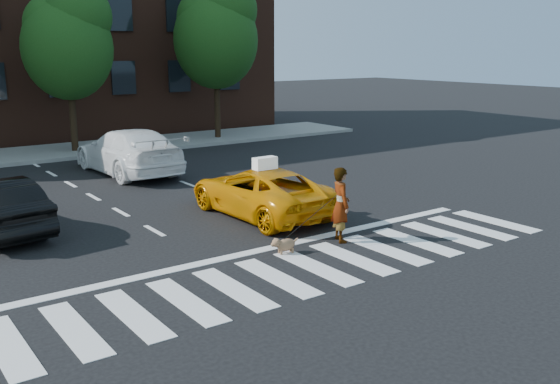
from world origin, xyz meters
The scene contains 12 objects.
ground centered at (0.00, 0.00, 0.00)m, with size 120.00×120.00×0.00m, color black.
crosswalk centered at (0.00, 0.00, 0.01)m, with size 13.00×2.40×0.01m, color silver.
stop_line centered at (0.00, 1.60, 0.01)m, with size 12.00×0.30×0.01m, color silver.
sidewalk_far centered at (0.00, 17.50, 0.07)m, with size 30.00×4.00×0.15m, color slate.
building centered at (0.00, 25.00, 6.00)m, with size 26.00×10.00×12.00m, color #442318.
tree_mid centered at (0.53, 17.00, 4.85)m, with size 3.69×3.69×7.10m.
tree_right centered at (7.53, 17.00, 5.26)m, with size 4.00×4.00×7.70m.
taxi centered at (1.40, 4.13, 0.65)m, with size 2.15×4.66×1.30m, color orange.
white_suv centered at (0.72, 11.63, 0.81)m, with size 2.26×5.57×1.62m, color white.
woman centered at (1.60, 1.10, 0.88)m, with size 0.64×0.42×1.76m, color #999999.
dog centered at (-0.02, 1.11, 0.22)m, with size 0.65×0.34×0.37m.
taxi_sign centered at (1.40, 3.93, 1.46)m, with size 0.65×0.28×0.32m, color white.
Camera 1 is at (-7.70, -9.46, 4.44)m, focal length 40.00 mm.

